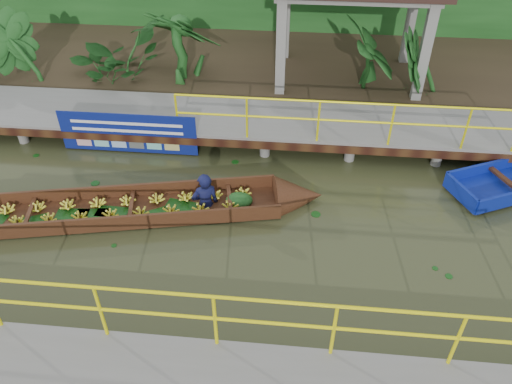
{
  "coord_description": "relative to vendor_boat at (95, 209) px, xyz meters",
  "views": [
    {
      "loc": [
        1.77,
        -7.19,
        6.72
      ],
      "look_at": [
        1.01,
        0.5,
        0.6
      ],
      "focal_mm": 35.0,
      "sensor_mm": 36.0,
      "label": 1
    }
  ],
  "objects": [
    {
      "name": "ground",
      "position": [
        2.23,
        -0.14,
        -0.2
      ],
      "size": [
        80.0,
        80.0,
        0.0
      ],
      "primitive_type": "plane",
      "color": "#2F341A",
      "rests_on": "ground"
    },
    {
      "name": "land_strip",
      "position": [
        2.23,
        7.36,
        0.02
      ],
      "size": [
        30.0,
        8.0,
        0.45
      ],
      "primitive_type": "cube",
      "color": "#2E2217",
      "rests_on": "ground"
    },
    {
      "name": "tropical_plants",
      "position": [
        0.48,
        5.16,
        1.07
      ],
      "size": [
        14.32,
        1.32,
        1.65
      ],
      "color": "#164215",
      "rests_on": "ground"
    },
    {
      "name": "blue_banner",
      "position": [
        0.02,
        2.34,
        0.35
      ],
      "size": [
        3.26,
        0.04,
        1.02
      ],
      "color": "navy",
      "rests_on": "ground"
    },
    {
      "name": "far_dock",
      "position": [
        2.25,
        3.28,
        0.27
      ],
      "size": [
        16.0,
        2.06,
        1.66
      ],
      "color": "slate",
      "rests_on": "ground"
    },
    {
      "name": "vendor_boat",
      "position": [
        0.0,
        0.0,
        0.0
      ],
      "size": [
        9.89,
        3.0,
        1.99
      ],
      "rotation": [
        0.0,
        0.0,
        0.21
      ],
      "color": "#3B2010",
      "rests_on": "ground"
    }
  ]
}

